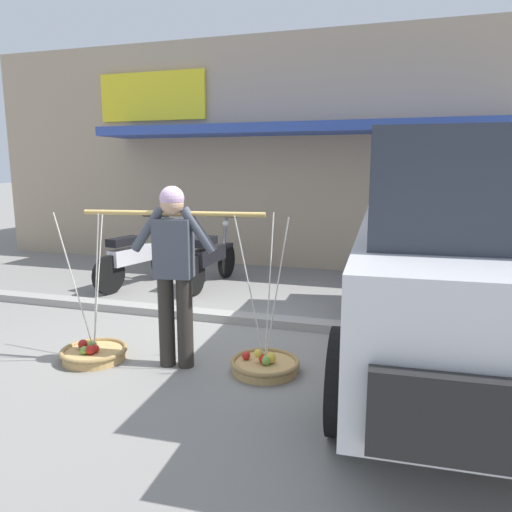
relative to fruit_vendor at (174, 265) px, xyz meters
The scene contains 9 objects.
ground_plane 1.21m from the fruit_vendor, 92.36° to the left, with size 90.00×90.00×0.00m, color gray.
sidewalk_curb 1.69m from the fruit_vendor, 91.19° to the left, with size 20.00×0.24×0.10m, color gray.
fruit_vendor is the anchor object (origin of this frame).
fruit_basket_left_side 1.24m from the fruit_vendor, ahead, with size 0.64×0.64×1.45m.
fruit_basket_right_side 1.24m from the fruit_vendor, behind, with size 0.64×0.64×1.45m.
motorcycle_nearest_shop 3.38m from the fruit_vendor, 126.80° to the left, with size 0.62×1.79×1.09m.
motorcycle_second_in_row 3.18m from the fruit_vendor, 106.28° to the left, with size 0.54×1.82×1.09m.
parked_truck 2.69m from the fruit_vendor, 17.77° to the left, with size 2.32×4.88×2.10m.
storefront_building 7.37m from the fruit_vendor, 88.62° to the left, with size 13.00×6.00×4.20m.
Camera 1 is at (2.01, -4.64, 1.85)m, focal length 33.89 mm.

